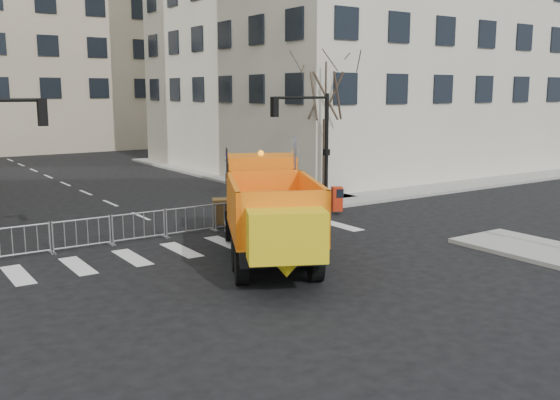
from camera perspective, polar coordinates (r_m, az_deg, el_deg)
ground at (r=18.10m, az=1.70°, el=-7.70°), size 120.00×120.00×0.00m
sidewalk_back at (r=25.24m, az=-9.68°, el=-2.61°), size 64.00×5.00×0.15m
traffic_light_right at (r=30.10m, az=4.27°, el=4.57°), size 0.18×0.18×5.40m
crowd_barriers at (r=24.04m, az=-10.44°, el=-2.10°), size 12.60×0.60×1.10m
street_tree at (r=31.24m, az=4.17°, el=6.69°), size 3.00×3.00×7.50m
plow_truck at (r=20.18m, az=-1.06°, el=-0.76°), size 6.87×10.25×3.92m
cop_a at (r=24.91m, az=-2.96°, el=-0.40°), size 0.83×0.62×2.06m
cop_b at (r=25.84m, az=0.22°, el=-0.52°), size 0.99×0.93×1.61m
cop_c at (r=24.49m, az=-2.18°, el=-1.11°), size 0.78×1.01×1.60m
newspaper_box at (r=28.22m, az=5.22°, el=0.10°), size 0.57×0.54×1.10m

